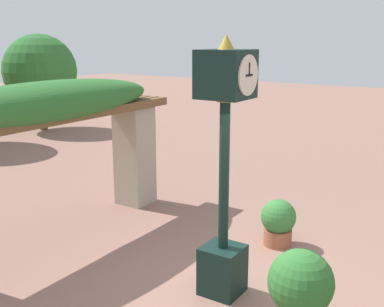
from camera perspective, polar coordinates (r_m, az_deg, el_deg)
ground_plane at (r=6.92m, az=4.86°, el=-16.21°), size 60.00×60.00×0.00m
pedestal_clock at (r=6.25m, az=3.84°, el=-1.37°), size 0.60×0.65×3.47m
pergola at (r=8.40m, az=-16.66°, el=3.31°), size 5.64×1.24×2.74m
potted_plant_near_right at (r=8.29m, az=10.18°, el=-7.93°), size 0.59×0.59×0.80m
potted_plant_far_left at (r=6.04m, az=12.73°, el=-15.16°), size 0.79×0.79×1.01m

